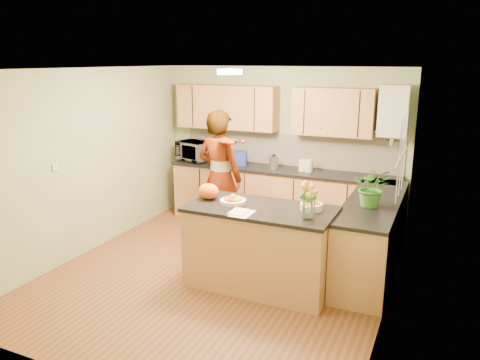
% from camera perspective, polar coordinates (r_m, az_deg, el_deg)
% --- Properties ---
extents(floor, '(4.50, 4.50, 0.00)m').
position_cam_1_polar(floor, '(5.99, -2.40, -11.25)').
color(floor, brown).
rests_on(floor, ground).
extents(ceiling, '(4.00, 4.50, 0.02)m').
position_cam_1_polar(ceiling, '(5.40, -2.68, 13.39)').
color(ceiling, white).
rests_on(ceiling, wall_back).
extents(wall_back, '(4.00, 0.02, 2.50)m').
position_cam_1_polar(wall_back, '(7.60, 5.16, 4.18)').
color(wall_back, gray).
rests_on(wall_back, floor).
extents(wall_front, '(4.00, 0.02, 2.50)m').
position_cam_1_polar(wall_front, '(3.79, -18.16, -7.16)').
color(wall_front, gray).
rests_on(wall_front, floor).
extents(wall_left, '(0.02, 4.50, 2.50)m').
position_cam_1_polar(wall_left, '(6.69, -18.02, 2.11)').
color(wall_left, gray).
rests_on(wall_left, floor).
extents(wall_right, '(0.02, 4.50, 2.50)m').
position_cam_1_polar(wall_right, '(5.02, 18.31, -1.89)').
color(wall_right, gray).
rests_on(wall_right, floor).
extents(back_counter, '(3.64, 0.62, 0.94)m').
position_cam_1_polar(back_counter, '(7.47, 4.98, -2.14)').
color(back_counter, '#AA7544').
rests_on(back_counter, floor).
extents(right_counter, '(0.62, 2.24, 0.94)m').
position_cam_1_polar(right_counter, '(6.10, 15.83, -6.55)').
color(right_counter, '#AA7544').
rests_on(right_counter, floor).
extents(splashback, '(3.60, 0.02, 0.52)m').
position_cam_1_polar(splashback, '(7.56, 5.83, 3.73)').
color(splashback, white).
rests_on(splashback, back_counter).
extents(upper_cabinets, '(3.20, 0.34, 0.70)m').
position_cam_1_polar(upper_cabinets, '(7.41, 3.53, 8.64)').
color(upper_cabinets, '#AA7544').
rests_on(upper_cabinets, wall_back).
extents(boiler, '(0.40, 0.30, 0.86)m').
position_cam_1_polar(boiler, '(6.98, 18.24, 7.97)').
color(boiler, silver).
rests_on(boiler, wall_back).
extents(window_right, '(0.01, 1.30, 1.05)m').
position_cam_1_polar(window_right, '(5.53, 19.19, 2.72)').
color(window_right, silver).
rests_on(window_right, wall_right).
extents(light_switch, '(0.02, 0.09, 0.09)m').
position_cam_1_polar(light_switch, '(6.25, -21.61, 1.44)').
color(light_switch, silver).
rests_on(light_switch, wall_left).
extents(ceiling_lamp, '(0.30, 0.30, 0.07)m').
position_cam_1_polar(ceiling_lamp, '(5.67, -1.27, 13.06)').
color(ceiling_lamp, '#FFEABF').
rests_on(ceiling_lamp, ceiling).
extents(peninsula_island, '(1.69, 0.86, 0.97)m').
position_cam_1_polar(peninsula_island, '(5.51, 2.50, -8.11)').
color(peninsula_island, '#AA7544').
rests_on(peninsula_island, floor).
extents(fruit_dish, '(0.31, 0.31, 0.11)m').
position_cam_1_polar(fruit_dish, '(5.47, -0.85, -2.43)').
color(fruit_dish, beige).
rests_on(fruit_dish, peninsula_island).
extents(orange_bowl, '(0.25, 0.25, 0.15)m').
position_cam_1_polar(orange_bowl, '(5.30, 8.70, -2.96)').
color(orange_bowl, beige).
rests_on(orange_bowl, peninsula_island).
extents(flower_vase, '(0.26, 0.26, 0.48)m').
position_cam_1_polar(flower_vase, '(4.91, 8.32, -1.24)').
color(flower_vase, silver).
rests_on(flower_vase, peninsula_island).
extents(orange_bag, '(0.31, 0.29, 0.19)m').
position_cam_1_polar(orange_bag, '(5.65, -3.85, -1.38)').
color(orange_bag, '#FF5D15').
rests_on(orange_bag, peninsula_island).
extents(papers, '(0.22, 0.30, 0.01)m').
position_cam_1_polar(papers, '(5.12, 0.26, -4.07)').
color(papers, white).
rests_on(papers, peninsula_island).
extents(violinist, '(0.77, 0.56, 1.94)m').
position_cam_1_polar(violinist, '(6.69, -2.48, 0.33)').
color(violinist, '#ECA890').
rests_on(violinist, floor).
extents(violin, '(0.68, 0.59, 0.17)m').
position_cam_1_polar(violin, '(6.29, -1.81, 4.84)').
color(violin, '#500E05').
rests_on(violin, violinist).
extents(microwave, '(0.66, 0.54, 0.32)m').
position_cam_1_polar(microwave, '(7.97, -5.57, 3.56)').
color(microwave, silver).
rests_on(microwave, back_counter).
extents(blue_box, '(0.33, 0.29, 0.22)m').
position_cam_1_polar(blue_box, '(7.59, -0.30, 2.70)').
color(blue_box, '#213498').
rests_on(blue_box, back_counter).
extents(kettle, '(0.14, 0.14, 0.27)m').
position_cam_1_polar(kettle, '(7.33, 4.14, 2.23)').
color(kettle, '#B8B8BD').
rests_on(kettle, back_counter).
extents(jar_cream, '(0.15, 0.15, 0.18)m').
position_cam_1_polar(jar_cream, '(7.23, 7.62, 1.80)').
color(jar_cream, beige).
rests_on(jar_cream, back_counter).
extents(jar_white, '(0.13, 0.13, 0.19)m').
position_cam_1_polar(jar_white, '(7.18, 8.39, 1.73)').
color(jar_white, silver).
rests_on(jar_white, back_counter).
extents(potted_plant, '(0.48, 0.43, 0.47)m').
position_cam_1_polar(potted_plant, '(5.60, 15.85, -0.84)').
color(potted_plant, '#377A28').
rests_on(potted_plant, right_counter).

